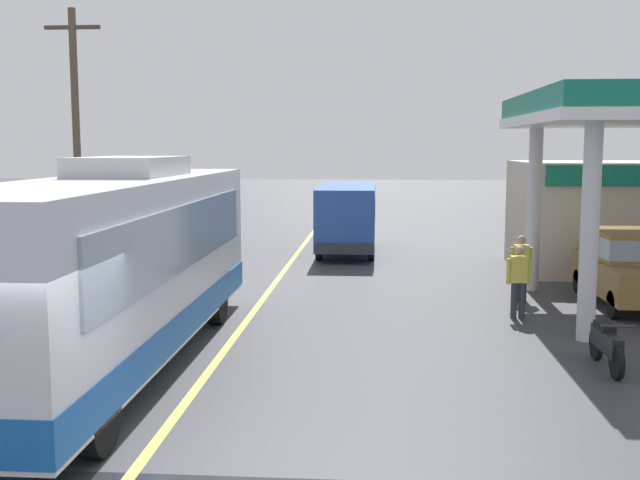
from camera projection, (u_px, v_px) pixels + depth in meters
name	position (u px, v px, depth m)	size (l,w,h in m)	color
ground	(300.00, 249.00, 28.74)	(120.00, 120.00, 0.00)	#38383D
lane_divider_stripe	(284.00, 270.00, 23.79)	(0.16, 50.00, 0.01)	#D8CC4C
coach_bus_main	(115.00, 270.00, 13.32)	(2.60, 11.04, 3.69)	silver
car_at_pump	(627.00, 264.00, 18.57)	(1.70, 4.20, 1.82)	olive
minibus_opposing_lane	(347.00, 212.00, 27.70)	(2.04, 6.13, 2.44)	#264C9E
motorcycle_parked_forecourt	(606.00, 344.00, 13.27)	(0.55, 1.80, 0.92)	black
pedestrian_near_pump	(519.00, 278.00, 17.12)	(0.55, 0.22, 1.66)	#33333F
pedestrian_by_shop	(521.00, 264.00, 19.06)	(0.55, 0.22, 1.66)	#33333F
utility_pole_roadside	(76.00, 133.00, 24.50)	(1.80, 0.24, 8.22)	brown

